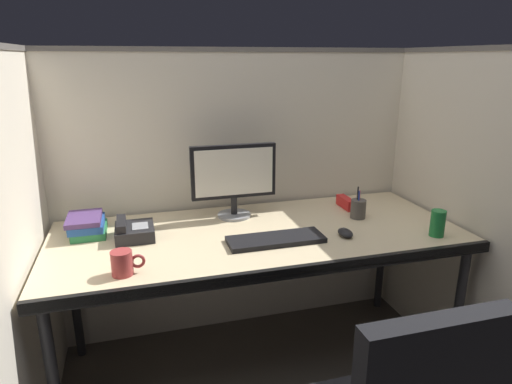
% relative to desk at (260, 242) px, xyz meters
% --- Properties ---
extents(cubicle_partition_rear, '(2.21, 0.06, 1.57)m').
position_rel_desk_xyz_m(cubicle_partition_rear, '(0.00, 0.46, 0.10)').
color(cubicle_partition_rear, beige).
rests_on(cubicle_partition_rear, ground).
extents(cubicle_partition_left, '(0.06, 1.41, 1.57)m').
position_rel_desk_xyz_m(cubicle_partition_left, '(-0.99, -0.09, 0.10)').
color(cubicle_partition_left, beige).
rests_on(cubicle_partition_left, ground).
extents(cubicle_partition_right, '(0.06, 1.41, 1.57)m').
position_rel_desk_xyz_m(cubicle_partition_right, '(0.99, -0.09, 0.10)').
color(cubicle_partition_right, beige).
rests_on(cubicle_partition_right, ground).
extents(desk, '(1.90, 0.80, 0.74)m').
position_rel_desk_xyz_m(desk, '(0.00, 0.00, 0.00)').
color(desk, beige).
rests_on(desk, ground).
extents(monitor_center, '(0.43, 0.17, 0.37)m').
position_rel_desk_xyz_m(monitor_center, '(-0.06, 0.25, 0.27)').
color(monitor_center, gray).
rests_on(monitor_center, desk).
extents(keyboard_main, '(0.43, 0.15, 0.02)m').
position_rel_desk_xyz_m(keyboard_main, '(0.04, -0.12, 0.06)').
color(keyboard_main, black).
rests_on(keyboard_main, desk).
extents(computer_mouse, '(0.06, 0.10, 0.04)m').
position_rel_desk_xyz_m(computer_mouse, '(0.36, -0.15, 0.07)').
color(computer_mouse, black).
rests_on(computer_mouse, desk).
extents(soda_can, '(0.07, 0.07, 0.12)m').
position_rel_desk_xyz_m(soda_can, '(0.77, -0.26, 0.11)').
color(soda_can, '#197233').
rests_on(soda_can, desk).
extents(coffee_mug, '(0.13, 0.08, 0.09)m').
position_rel_desk_xyz_m(coffee_mug, '(-0.61, -0.26, 0.10)').
color(coffee_mug, '#993333').
rests_on(coffee_mug, desk).
extents(book_stack, '(0.17, 0.21, 0.09)m').
position_rel_desk_xyz_m(book_stack, '(-0.77, 0.20, 0.09)').
color(book_stack, '#26723F').
rests_on(book_stack, desk).
extents(desk_phone, '(0.17, 0.19, 0.09)m').
position_rel_desk_xyz_m(desk_phone, '(-0.57, 0.10, 0.08)').
color(desk_phone, black).
rests_on(desk_phone, desk).
extents(red_stapler, '(0.04, 0.15, 0.06)m').
position_rel_desk_xyz_m(red_stapler, '(0.55, 0.22, 0.08)').
color(red_stapler, red).
rests_on(red_stapler, desk).
extents(pen_cup, '(0.08, 0.08, 0.16)m').
position_rel_desk_xyz_m(pen_cup, '(0.54, 0.06, 0.10)').
color(pen_cup, '#4C4742').
rests_on(pen_cup, desk).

